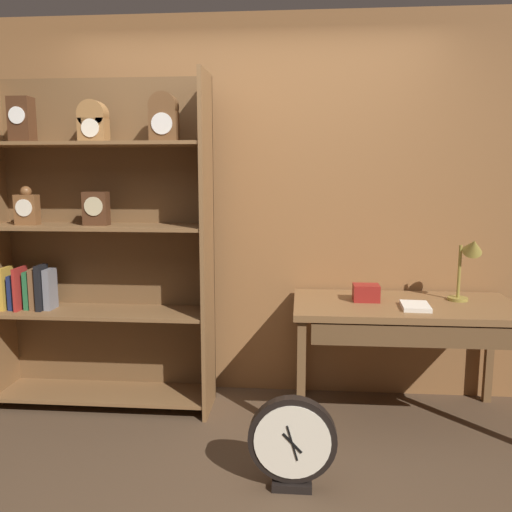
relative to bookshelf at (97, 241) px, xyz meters
The scene contains 8 objects.
ground_plane 1.83m from the bookshelf, 46.54° to the right, with size 10.00×10.00×0.00m, color #4C3826.
back_wood_panel 1.08m from the bookshelf, 19.28° to the left, with size 4.80×0.05×2.60m, color brown.
bookshelf is the anchor object (origin of this frame).
workbench 2.03m from the bookshelf, ahead, with size 1.37×0.71×0.75m.
desk_lamp 2.37m from the bookshelf, ahead, with size 0.19×0.19×0.43m.
toolbox_small 1.77m from the bookshelf, ahead, with size 0.16×0.13×0.11m, color maroon.
open_repair_manual 2.05m from the bookshelf, ahead, with size 0.16×0.22×0.03m, color silver.
round_clock_large 1.80m from the bookshelf, 34.64° to the right, with size 0.44×0.11×0.48m.
Camera 1 is at (0.32, -2.28, 1.55)m, focal length 37.33 mm.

